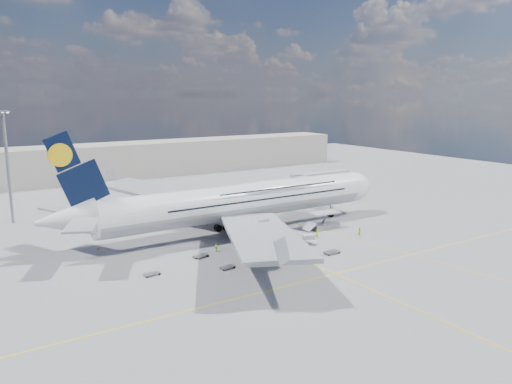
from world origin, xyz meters
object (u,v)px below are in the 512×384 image
dolly_nose_far (308,239)px  crew_loader (360,232)px  dolly_row_a (227,267)px  cone_wing_left_inner (208,225)px  light_mast (8,166)px  dolly_row_b (201,256)px  baggage_tug (263,252)px  cone_wing_right_outer (247,262)px  dolly_back (152,274)px  cone_wing_right_inner (259,253)px  crew_nose (333,210)px  crew_van (317,233)px  catering_truck_outer (88,206)px  jet_bridge (317,181)px  crew_tug (251,260)px  cargo_loader (323,223)px  cone_wing_left_outer (105,216)px  dolly_nose_near (332,252)px  cone_tail (98,248)px  crew_wing (216,248)px  cone_nose (343,212)px  service_van (306,241)px  catering_truck_inner (153,209)px  airliner (242,201)px  dolly_row_c (257,246)px

dolly_nose_far → crew_loader: (12.07, -1.90, 0.03)m
dolly_row_a → cone_wing_left_inner: 28.81m
light_mast → dolly_row_b: light_mast is taller
baggage_tug → cone_wing_right_outer: bearing=-143.1°
dolly_back → cone_wing_right_inner: size_ratio=5.18×
dolly_back → crew_nose: size_ratio=1.59×
crew_loader → crew_van: (-7.86, 4.28, -0.13)m
catering_truck_outer → baggage_tug: bearing=-50.1°
dolly_back → jet_bridge: bearing=18.6°
crew_tug → crew_nose: bearing=19.8°
baggage_tug → crew_loader: 24.13m
cargo_loader → cone_wing_left_outer: size_ratio=13.63×
dolly_nose_near → crew_loader: 13.65m
cone_tail → dolly_nose_near: bearing=-35.8°
crew_wing → crew_van: 22.19m
jet_bridge → cargo_loader: 22.93m
dolly_row_b → cone_wing_left_outer: (-5.97, 39.29, -0.01)m
baggage_tug → crew_van: (16.27, 4.51, 0.03)m
dolly_row_b → cone_nose: size_ratio=5.37×
dolly_back → dolly_nose_near: bearing=-18.7°
crew_loader → cone_nose: size_ratio=3.46×
catering_truck_outer → cone_nose: size_ratio=13.71×
jet_bridge → cone_tail: (-59.03, -6.83, -6.57)m
jet_bridge → cone_wing_right_inner: jet_bridge is taller
dolly_nose_far → service_van: dolly_nose_far is taller
catering_truck_inner → crew_nose: bearing=-11.5°
cone_wing_left_outer → dolly_back: bearing=-96.4°
crew_loader → cone_tail: crew_loader is taller
cargo_loader → baggage_tug: (-21.93, -9.27, -0.42)m
airliner → cone_wing_left_outer: airliner is taller
jet_bridge → service_van: 34.86m
crew_van → crew_loader: bearing=-127.0°
cone_nose → dolly_back: bearing=-164.6°
dolly_row_b → cone_tail: bearing=118.0°
light_mast → cone_wing_right_outer: bearing=-59.9°
dolly_nose_far → cone_tail: dolly_nose_far is taller
dolly_row_a → crew_van: crew_van is taller
baggage_tug → crew_wing: size_ratio=2.10×
catering_truck_inner → cone_wing_right_inner: 37.74m
catering_truck_inner → catering_truck_outer: size_ratio=1.03×
dolly_row_c → dolly_back: 22.60m
catering_truck_outer → dolly_row_a: bearing=-59.4°
cone_wing_right_inner → cone_wing_right_outer: (-4.46, -2.97, 0.02)m
dolly_row_c → cone_wing_right_inner: 3.83m
dolly_nose_near → cargo_loader: bearing=49.8°
dolly_nose_near → cone_nose: cone_nose is taller
dolly_back → cone_tail: bearing=95.0°
crew_van → cone_tail: (-40.37, 15.97, -0.58)m
baggage_tug → crew_van: bearing=36.1°
dolly_row_b → catering_truck_outer: (-8.18, 45.33, 1.71)m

